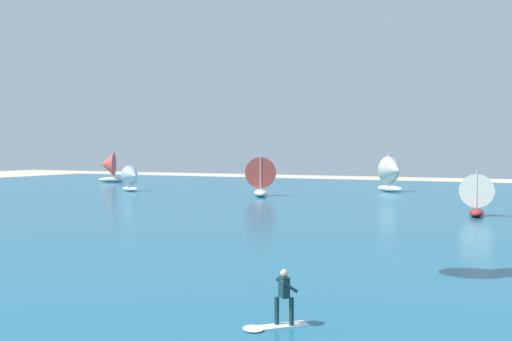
% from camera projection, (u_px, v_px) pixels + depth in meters
% --- Properties ---
extents(ocean, '(160.00, 90.00, 0.10)m').
position_uv_depth(ocean, '(418.00, 207.00, 52.52)').
color(ocean, '#1E607F').
rests_on(ocean, ground).
extents(kitesurfer, '(1.77, 1.79, 1.67)m').
position_uv_depth(kitesurfer, '(278.00, 306.00, 16.77)').
color(kitesurfer, white).
rests_on(kitesurfer, ocean).
extents(sailboat_near_shore, '(3.21, 2.84, 3.61)m').
position_uv_depth(sailboat_near_shore, '(132.00, 178.00, 71.99)').
color(sailboat_near_shore, silver).
rests_on(sailboat_near_shore, ocean).
extents(sailboat_mid_left, '(4.45, 4.16, 4.94)m').
position_uv_depth(sailboat_mid_left, '(393.00, 173.00, 70.92)').
color(sailboat_mid_left, white).
rests_on(sailboat_mid_left, ocean).
extents(sailboat_far_left, '(3.92, 4.38, 4.88)m').
position_uv_depth(sailboat_far_left, '(260.00, 176.00, 64.77)').
color(sailboat_far_left, silver).
rests_on(sailboat_far_left, ocean).
extents(sailboat_anchored_offshore, '(4.79, 4.26, 5.34)m').
position_uv_depth(sailboat_anchored_offshore, '(109.00, 167.00, 92.63)').
color(sailboat_anchored_offshore, silver).
rests_on(sailboat_anchored_offshore, ocean).
extents(sailboat_mid_right, '(2.64, 3.13, 3.68)m').
position_uv_depth(sailboat_mid_right, '(477.00, 194.00, 45.24)').
color(sailboat_mid_right, maroon).
rests_on(sailboat_mid_right, ocean).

